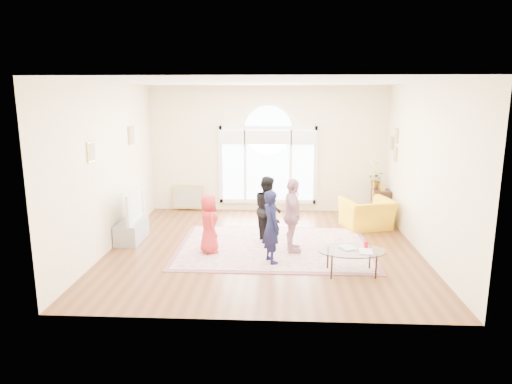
{
  "coord_description": "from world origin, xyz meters",
  "views": [
    {
      "loc": [
        0.28,
        -8.62,
        2.97
      ],
      "look_at": [
        -0.17,
        0.3,
        1.06
      ],
      "focal_mm": 32.0,
      "sensor_mm": 36.0,
      "label": 1
    }
  ],
  "objects_px": {
    "tv_console": "(132,231)",
    "coffee_table": "(352,251)",
    "area_rug": "(274,247)",
    "television": "(131,206)",
    "armchair": "(367,214)"
  },
  "relations": [
    {
      "from": "tv_console",
      "to": "television",
      "type": "bearing_deg",
      "value": -0.0
    },
    {
      "from": "coffee_table",
      "to": "area_rug",
      "type": "bearing_deg",
      "value": 132.32
    },
    {
      "from": "area_rug",
      "to": "television",
      "type": "distance_m",
      "value": 3.05
    },
    {
      "from": "tv_console",
      "to": "area_rug",
      "type": "bearing_deg",
      "value": -5.62
    },
    {
      "from": "area_rug",
      "to": "television",
      "type": "xyz_separation_m",
      "value": [
        -2.94,
        0.29,
        0.73
      ]
    },
    {
      "from": "tv_console",
      "to": "coffee_table",
      "type": "xyz_separation_m",
      "value": [
        4.27,
        -1.59,
        0.19
      ]
    },
    {
      "from": "tv_console",
      "to": "armchair",
      "type": "height_order",
      "value": "armchair"
    },
    {
      "from": "television",
      "to": "coffee_table",
      "type": "bearing_deg",
      "value": -20.51
    },
    {
      "from": "tv_console",
      "to": "coffee_table",
      "type": "bearing_deg",
      "value": -20.48
    },
    {
      "from": "armchair",
      "to": "area_rug",
      "type": "bearing_deg",
      "value": 17.76
    },
    {
      "from": "coffee_table",
      "to": "armchair",
      "type": "relative_size",
      "value": 1.13
    },
    {
      "from": "area_rug",
      "to": "coffee_table",
      "type": "xyz_separation_m",
      "value": [
        1.32,
        -1.3,
        0.39
      ]
    },
    {
      "from": "coffee_table",
      "to": "armchair",
      "type": "xyz_separation_m",
      "value": [
        0.77,
        2.73,
        -0.06
      ]
    },
    {
      "from": "coffee_table",
      "to": "tv_console",
      "type": "bearing_deg",
      "value": 156.53
    },
    {
      "from": "television",
      "to": "armchair",
      "type": "height_order",
      "value": "television"
    }
  ]
}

